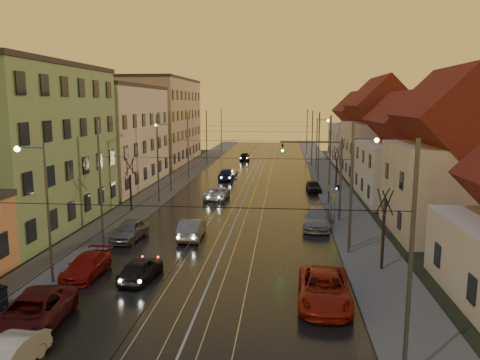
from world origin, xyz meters
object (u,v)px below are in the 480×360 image
(street_lamp_3, at_px, (319,140))
(parked_right_1, at_px, (318,218))
(parked_left_2, at_px, (86,266))
(parked_right_0, at_px, (324,289))
(driving_car_4, at_px, (245,156))
(parked_left_0, at_px, (7,357))
(street_lamp_0, at_px, (42,200))
(driving_car_2, at_px, (217,193))
(street_lamp_1, at_px, (357,181))
(street_lamp_2, at_px, (167,150))
(parked_left_3, at_px, (130,230))
(driving_car_3, at_px, (228,174))
(traffic_light_mast, at_px, (329,169))
(parked_right_2, at_px, (314,186))
(parked_left_1, at_px, (32,313))
(driving_car_1, at_px, (192,228))
(driving_car_0, at_px, (141,269))

(street_lamp_3, height_order, parked_right_1, street_lamp_3)
(parked_left_2, height_order, parked_right_0, parked_right_0)
(driving_car_4, relative_size, parked_left_0, 1.14)
(street_lamp_0, relative_size, driving_car_2, 1.61)
(street_lamp_1, xyz_separation_m, street_lamp_2, (-18.21, 20.00, 0.00))
(parked_left_2, bearing_deg, parked_right_0, -8.57)
(street_lamp_1, relative_size, parked_right_0, 1.41)
(street_lamp_3, relative_size, driving_car_2, 1.61)
(parked_left_3, bearing_deg, street_lamp_3, 70.30)
(street_lamp_1, bearing_deg, driving_car_3, 112.96)
(street_lamp_2, height_order, parked_left_3, street_lamp_2)
(traffic_light_mast, bearing_deg, driving_car_4, 104.24)
(street_lamp_0, distance_m, parked_right_2, 34.33)
(parked_left_2, bearing_deg, traffic_light_mast, 45.51)
(parked_left_1, bearing_deg, parked_left_0, -79.50)
(parked_left_2, bearing_deg, driving_car_4, 87.55)
(parked_left_0, bearing_deg, parked_left_2, 102.28)
(parked_left_0, relative_size, parked_right_2, 0.99)
(parked_left_0, height_order, parked_right_2, parked_right_2)
(parked_left_1, xyz_separation_m, parked_right_0, (13.41, 4.02, 0.01))
(driving_car_1, distance_m, parked_left_0, 18.75)
(street_lamp_2, height_order, street_lamp_3, same)
(parked_left_0, distance_m, parked_right_0, 14.53)
(driving_car_4, xyz_separation_m, parked_right_2, (10.46, -29.07, -0.09))
(street_lamp_3, height_order, driving_car_4, street_lamp_3)
(driving_car_4, bearing_deg, driving_car_3, 86.13)
(driving_car_2, distance_m, driving_car_3, 12.75)
(driving_car_0, xyz_separation_m, parked_right_0, (10.32, -2.31, 0.11))
(parked_left_3, bearing_deg, parked_right_1, 24.32)
(driving_car_0, distance_m, driving_car_2, 23.51)
(traffic_light_mast, height_order, parked_left_0, traffic_light_mast)
(driving_car_0, bearing_deg, street_lamp_0, 18.80)
(street_lamp_2, xyz_separation_m, parked_right_2, (16.70, 1.69, -4.23))
(street_lamp_2, height_order, traffic_light_mast, street_lamp_2)
(driving_car_2, distance_m, parked_right_0, 27.41)
(driving_car_1, height_order, parked_left_0, driving_car_1)
(street_lamp_0, xyz_separation_m, parked_left_2, (1.69, 1.42, -4.25))
(street_lamp_1, xyz_separation_m, parked_left_1, (-16.22, -13.19, -4.11))
(traffic_light_mast, distance_m, parked_right_1, 4.49)
(parked_left_3, xyz_separation_m, parked_right_0, (13.62, -10.12, 0.05))
(street_lamp_1, xyz_separation_m, parked_right_0, (-2.81, -9.16, -4.10))
(driving_car_1, xyz_separation_m, parked_right_2, (10.35, 19.83, -0.10))
(street_lamp_3, height_order, driving_car_0, street_lamp_3)
(street_lamp_3, relative_size, parked_left_1, 1.43)
(traffic_light_mast, bearing_deg, driving_car_3, 117.94)
(driving_car_1, bearing_deg, parked_right_2, -118.78)
(parked_left_3, bearing_deg, driving_car_1, 16.55)
(parked_left_1, bearing_deg, street_lamp_0, 106.45)
(driving_car_0, xyz_separation_m, driving_car_4, (1.17, 57.61, 0.07))
(street_lamp_2, distance_m, driving_car_0, 27.65)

